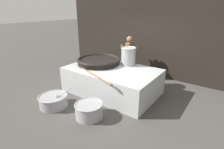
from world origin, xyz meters
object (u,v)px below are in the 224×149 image
(cook, at_px, (129,56))
(prep_bowl_vegetables, at_px, (53,100))
(giant_wok_near, at_px, (99,61))
(prep_bowl_meat, at_px, (89,110))
(stock_pot, at_px, (128,56))

(cook, xyz_separation_m, prep_bowl_vegetables, (-0.62, -3.09, -0.71))
(giant_wok_near, bearing_deg, prep_bowl_meat, -58.02)
(stock_pot, height_order, cook, cook)
(cook, bearing_deg, prep_bowl_meat, 92.07)
(cook, bearing_deg, prep_bowl_vegetables, 69.81)
(stock_pot, relative_size, cook, 0.36)
(stock_pot, bearing_deg, giant_wok_near, -151.24)
(stock_pot, xyz_separation_m, prep_bowl_meat, (0.16, -2.17, -0.90))
(stock_pot, xyz_separation_m, cook, (-0.40, 0.73, -0.22))
(giant_wok_near, relative_size, stock_pot, 2.49)
(giant_wok_near, bearing_deg, prep_bowl_vegetables, -93.90)
(giant_wok_near, xyz_separation_m, cook, (0.49, 1.22, -0.02))
(prep_bowl_meat, bearing_deg, cook, 100.92)
(stock_pot, height_order, prep_bowl_meat, stock_pot)
(stock_pot, bearing_deg, prep_bowl_vegetables, -113.28)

